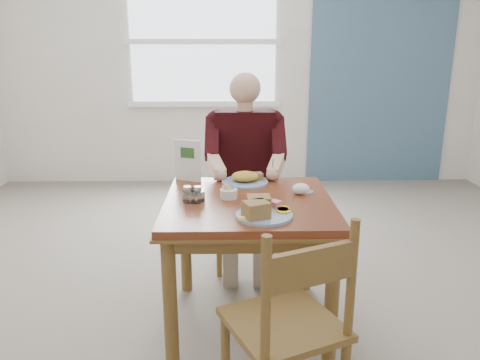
{
  "coord_description": "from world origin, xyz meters",
  "views": [
    {
      "loc": [
        -0.09,
        -2.39,
        1.54
      ],
      "look_at": [
        -0.05,
        0.0,
        0.86
      ],
      "focal_mm": 35.0,
      "sensor_mm": 36.0,
      "label": 1
    }
  ],
  "objects_px": {
    "far_plate": "(246,179)",
    "chair_far": "(244,201)",
    "table": "(249,219)",
    "chair_near": "(289,327)",
    "near_plate": "(261,210)",
    "diner": "(245,159)"
  },
  "relations": [
    {
      "from": "chair_near",
      "to": "far_plate",
      "type": "relative_size",
      "value": 2.89
    },
    {
      "from": "table",
      "to": "chair_far",
      "type": "height_order",
      "value": "chair_far"
    },
    {
      "from": "near_plate",
      "to": "far_plate",
      "type": "distance_m",
      "value": 0.58
    },
    {
      "from": "diner",
      "to": "near_plate",
      "type": "relative_size",
      "value": 4.05
    },
    {
      "from": "diner",
      "to": "table",
      "type": "bearing_deg",
      "value": -90.0
    },
    {
      "from": "chair_far",
      "to": "diner",
      "type": "height_order",
      "value": "diner"
    },
    {
      "from": "near_plate",
      "to": "chair_near",
      "type": "bearing_deg",
      "value": -80.95
    },
    {
      "from": "table",
      "to": "far_plate",
      "type": "relative_size",
      "value": 2.8
    },
    {
      "from": "diner",
      "to": "far_plate",
      "type": "xyz_separation_m",
      "value": [
        -0.01,
        -0.39,
        -0.03
      ]
    },
    {
      "from": "chair_near",
      "to": "far_plate",
      "type": "xyz_separation_m",
      "value": [
        -0.14,
        1.1,
        0.3
      ]
    },
    {
      "from": "far_plate",
      "to": "table",
      "type": "bearing_deg",
      "value": -88.86
    },
    {
      "from": "diner",
      "to": "far_plate",
      "type": "bearing_deg",
      "value": -90.92
    },
    {
      "from": "table",
      "to": "near_plate",
      "type": "height_order",
      "value": "near_plate"
    },
    {
      "from": "chair_far",
      "to": "far_plate",
      "type": "height_order",
      "value": "chair_far"
    },
    {
      "from": "chair_near",
      "to": "diner",
      "type": "xyz_separation_m",
      "value": [
        -0.13,
        1.49,
        0.33
      ]
    },
    {
      "from": "chair_far",
      "to": "near_plate",
      "type": "distance_m",
      "value": 1.1
    },
    {
      "from": "chair_near",
      "to": "near_plate",
      "type": "height_order",
      "value": "chair_near"
    },
    {
      "from": "table",
      "to": "chair_near",
      "type": "height_order",
      "value": "chair_near"
    },
    {
      "from": "chair_near",
      "to": "far_plate",
      "type": "height_order",
      "value": "chair_near"
    },
    {
      "from": "table",
      "to": "chair_near",
      "type": "bearing_deg",
      "value": -80.25
    },
    {
      "from": "near_plate",
      "to": "far_plate",
      "type": "height_order",
      "value": "near_plate"
    },
    {
      "from": "far_plate",
      "to": "chair_far",
      "type": "bearing_deg",
      "value": 89.26
    }
  ]
}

